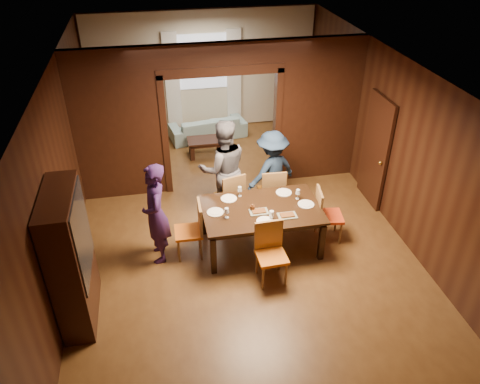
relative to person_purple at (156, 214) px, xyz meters
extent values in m
plane|color=#553318|center=(1.39, 0.48, -0.86)|extent=(9.00, 9.00, 0.00)
cube|color=silver|center=(1.39, 0.48, 2.04)|extent=(5.50, 9.00, 0.02)
cube|color=black|center=(1.39, 4.98, 0.59)|extent=(5.50, 0.02, 2.90)
cube|color=black|center=(-1.36, 0.48, 0.59)|extent=(0.02, 9.00, 2.90)
cube|color=black|center=(4.14, 0.48, 0.59)|extent=(0.02, 9.00, 2.90)
cube|color=black|center=(-0.54, 2.08, 0.34)|extent=(1.65, 0.15, 2.40)
cube|color=black|center=(3.31, 2.08, 0.34)|extent=(1.65, 0.15, 2.40)
cube|color=black|center=(1.39, 2.08, 1.79)|extent=(5.50, 0.15, 0.50)
cube|color=beige|center=(1.39, 4.95, 0.59)|extent=(5.40, 0.04, 2.85)
imported|color=#341A4C|center=(0.00, 0.00, 0.00)|extent=(0.44, 0.64, 1.71)
imported|color=#56555C|center=(1.24, 1.07, 0.08)|extent=(0.95, 0.76, 1.86)
imported|color=#1C2C46|center=(2.14, 1.07, -0.07)|extent=(1.16, 0.95, 1.57)
imported|color=#8EB4BA|center=(1.38, 4.33, -0.59)|extent=(1.93, 1.01, 0.54)
imported|color=black|center=(1.79, 0.04, -0.05)|extent=(0.33, 0.33, 0.08)
cube|color=black|center=(1.69, -0.03, -0.48)|extent=(1.92, 1.20, 0.76)
cube|color=black|center=(1.20, 3.40, -0.66)|extent=(0.80, 0.50, 0.40)
cube|color=black|center=(-1.14, -1.02, 0.14)|extent=(0.40, 1.20, 2.00)
cube|color=black|center=(4.09, 0.98, 0.19)|extent=(0.06, 0.90, 2.10)
cube|color=silver|center=(1.39, 4.92, 0.84)|extent=(1.20, 0.03, 1.30)
cube|color=white|center=(0.64, 4.88, 0.39)|extent=(0.35, 0.06, 2.40)
cube|color=white|center=(2.14, 4.88, 0.39)|extent=(0.35, 0.06, 2.40)
cylinder|color=silver|center=(0.93, 0.00, -0.09)|extent=(0.27, 0.27, 0.01)
cylinder|color=white|center=(1.21, 0.35, -0.09)|extent=(0.27, 0.27, 0.01)
cylinder|color=silver|center=(2.17, 0.35, -0.09)|extent=(0.27, 0.27, 0.01)
cylinder|color=silver|center=(2.43, -0.06, -0.09)|extent=(0.27, 0.27, 0.01)
cylinder|color=white|center=(1.66, -0.39, -0.09)|extent=(0.27, 0.27, 0.01)
cube|color=gray|center=(1.62, -0.13, -0.08)|extent=(0.30, 0.20, 0.04)
cube|color=gray|center=(2.04, -0.32, -0.08)|extent=(0.30, 0.20, 0.04)
cylinder|color=white|center=(1.78, -0.33, -0.03)|extent=(0.07, 0.07, 0.14)
camera|label=1|loc=(0.15, -6.10, 4.21)|focal=35.00mm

